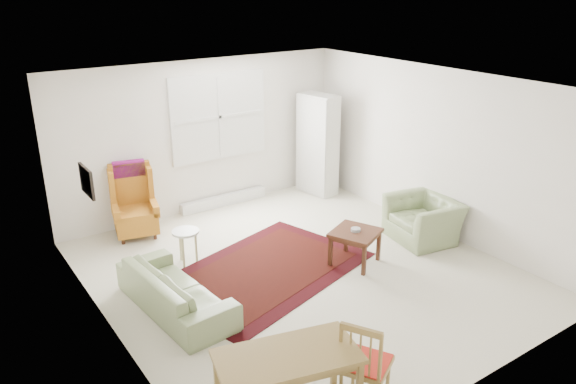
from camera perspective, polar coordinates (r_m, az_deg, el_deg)
room at (r=7.23m, az=0.52°, el=1.35°), size 5.04×5.54×2.51m
rug at (r=7.59m, az=-2.48°, el=-7.98°), size 3.17×2.48×0.03m
sofa at (r=6.75m, az=-11.42°, el=-8.99°), size 0.84×1.82×0.72m
armchair at (r=8.58m, az=13.61°, el=-2.32°), size 1.01×1.11×0.76m
wingback_chair at (r=8.69m, az=-15.37°, el=-0.95°), size 0.78×0.80×1.11m
coffee_table at (r=7.75m, az=6.80°, el=-5.56°), size 0.78×0.78×0.48m
stool at (r=7.82m, az=-10.28°, el=-5.48°), size 0.45×0.45×0.49m
cabinet at (r=10.04m, az=3.05°, el=4.83°), size 0.50×0.78×1.80m
desk_chair at (r=5.28m, az=7.93°, el=-16.69°), size 0.56×0.56×0.95m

